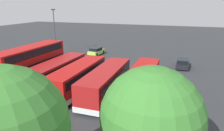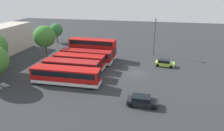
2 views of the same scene
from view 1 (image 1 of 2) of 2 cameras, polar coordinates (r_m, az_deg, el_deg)
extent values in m
plane|color=#2D3033|center=(34.42, -0.17, 0.27)|extent=(140.00, 140.00, 0.00)
cube|color=#B71411|center=(22.12, 7.90, -4.82)|extent=(2.73, 11.69, 2.60)
cube|color=silver|center=(22.51, 7.79, -7.26)|extent=(2.77, 11.73, 0.55)
cube|color=black|center=(21.91, 7.96, -3.36)|extent=(2.78, 10.89, 0.90)
cube|color=black|center=(27.42, 10.25, 0.62)|extent=(2.25, 0.10, 1.10)
cylinder|color=black|center=(26.77, 7.22, -3.46)|extent=(0.32, 1.10, 1.10)
cylinder|color=black|center=(26.47, 12.01, -3.94)|extent=(0.32, 1.10, 1.10)
cylinder|color=black|center=(18.90, 1.74, -12.25)|extent=(0.32, 1.10, 1.10)
cylinder|color=black|center=(18.47, 8.62, -13.19)|extent=(0.32, 1.10, 1.10)
cube|color=#A51919|center=(22.57, -1.59, -4.22)|extent=(2.62, 10.42, 2.60)
cube|color=silver|center=(22.95, -1.57, -6.61)|extent=(2.66, 10.46, 0.55)
cube|color=black|center=(22.36, -1.61, -2.78)|extent=(2.67, 9.62, 0.90)
cube|color=black|center=(27.09, 2.27, 0.68)|extent=(2.25, 0.08, 1.10)
cylinder|color=black|center=(26.66, -0.98, -3.41)|extent=(0.31, 1.10, 1.10)
cylinder|color=black|center=(26.02, 3.69, -3.96)|extent=(0.31, 1.10, 1.10)
cylinder|color=black|center=(20.26, -8.44, -10.34)|extent=(0.31, 1.10, 1.10)
cylinder|color=black|center=(19.42, -2.40, -11.42)|extent=(0.31, 1.10, 1.10)
cube|color=#B71411|center=(24.16, -9.26, -3.02)|extent=(2.60, 10.19, 2.60)
cube|color=silver|center=(24.51, -9.15, -5.28)|extent=(2.64, 10.23, 0.55)
cube|color=black|center=(23.96, -9.33, -1.67)|extent=(2.66, 9.39, 0.90)
cube|color=black|center=(28.35, -4.37, 1.37)|extent=(2.25, 0.07, 1.10)
cylinder|color=black|center=(28.09, -7.58, -2.51)|extent=(0.31, 1.10, 1.10)
cylinder|color=black|center=(27.17, -3.34, -3.05)|extent=(0.31, 1.10, 1.10)
cylinder|color=black|center=(22.27, -16.29, -8.28)|extent=(0.31, 1.10, 1.10)
cylinder|color=black|center=(21.11, -11.24, -9.33)|extent=(0.31, 1.10, 1.10)
cube|color=#A51919|center=(26.11, -15.45, -1.91)|extent=(2.74, 11.17, 2.60)
cube|color=silver|center=(26.44, -15.28, -4.02)|extent=(2.78, 11.21, 0.55)
cube|color=black|center=(25.93, -15.55, -0.66)|extent=(2.79, 10.37, 0.90)
cube|color=black|center=(30.45, -9.47, 2.25)|extent=(2.25, 0.10, 1.10)
cylinder|color=black|center=(30.31, -12.50, -1.33)|extent=(0.32, 1.11, 1.10)
cylinder|color=black|center=(29.19, -8.77, -1.82)|extent=(0.32, 1.11, 1.10)
cylinder|color=black|center=(24.21, -23.16, -6.94)|extent=(0.32, 1.11, 1.10)
cylinder|color=black|center=(22.80, -18.98, -7.94)|extent=(0.32, 1.11, 1.10)
cube|color=#B71411|center=(28.34, -21.36, 0.67)|extent=(2.91, 10.82, 4.20)
cube|color=silver|center=(28.85, -20.98, -2.82)|extent=(2.95, 10.86, 0.55)
cube|color=black|center=(28.39, -21.32, 0.28)|extent=(2.94, 10.02, 0.90)
cube|color=black|center=(27.99, -21.68, 3.62)|extent=(2.94, 10.02, 0.90)
cube|color=black|center=(32.40, -14.98, 2.78)|extent=(2.25, 0.14, 1.10)
cylinder|color=black|center=(32.42, -17.84, -0.57)|extent=(0.34, 1.11, 1.10)
cylinder|color=black|center=(31.09, -14.60, -1.02)|extent=(0.34, 1.11, 1.10)
cylinder|color=black|center=(27.11, -28.31, -5.14)|extent=(0.34, 1.11, 1.10)
cylinder|color=black|center=(25.50, -24.98, -5.99)|extent=(0.34, 1.11, 1.10)
cube|color=#A5D14C|center=(41.29, -4.31, 3.74)|extent=(2.22, 4.08, 0.70)
cube|color=black|center=(40.99, -4.47, 4.54)|extent=(1.89, 2.51, 0.55)
cylinder|color=black|center=(42.87, -4.34, 3.93)|extent=(0.29, 0.66, 0.64)
cylinder|color=black|center=(42.11, -2.44, 3.73)|extent=(0.29, 0.66, 0.64)
cylinder|color=black|center=(40.61, -6.24, 3.17)|extent=(0.29, 0.66, 0.64)
cylinder|color=black|center=(39.81, -4.27, 2.95)|extent=(0.29, 0.66, 0.64)
cube|color=black|center=(34.54, 18.82, 0.33)|extent=(1.84, 4.21, 0.70)
cube|color=black|center=(34.19, 18.91, 1.25)|extent=(1.66, 2.53, 0.55)
cylinder|color=black|center=(36.05, 17.59, 0.76)|extent=(0.23, 0.64, 0.64)
cylinder|color=black|center=(36.05, 20.13, 0.51)|extent=(0.23, 0.64, 0.64)
cylinder|color=black|center=(33.17, 17.33, -0.56)|extent=(0.23, 0.64, 0.64)
cylinder|color=black|center=(33.16, 20.08, -0.83)|extent=(0.23, 0.64, 0.64)
cylinder|color=#38383D|center=(42.21, -15.48, 8.62)|extent=(0.16, 0.16, 8.51)
cube|color=#262628|center=(41.87, -15.95, 14.59)|extent=(0.70, 0.30, 0.24)
sphere|color=#387A2D|center=(9.14, -27.64, -15.46)|extent=(5.01, 5.01, 5.01)
sphere|color=#387A2D|center=(10.51, 10.81, -13.76)|extent=(5.06, 5.06, 5.06)
camera|label=2|loc=(42.13, 57.49, 16.41)|focal=31.73mm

